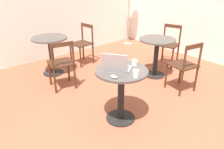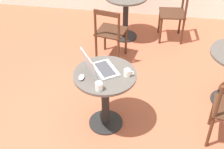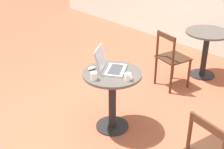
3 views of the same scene
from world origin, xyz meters
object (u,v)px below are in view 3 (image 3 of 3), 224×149
cafe_table_near (112,89)px  mouse (92,68)px  laptop (110,66)px  mug (128,77)px  drinking_glass (94,76)px  cafe_table_far (206,44)px  chair_far_front (171,59)px

cafe_table_near → mouse: bearing=-152.8°
laptop → mug: laptop is taller
mouse → mug: mug is taller
mug → drinking_glass: drinking_glass is taller
laptop → drinking_glass: 0.29m
cafe_table_near → mug: 0.34m
drinking_glass → cafe_table_near: bearing=86.9°
cafe_table_near → drinking_glass: bearing=-93.1°
laptop → mug: (0.31, -0.02, -0.02)m
cafe_table_far → laptop: laptop is taller
cafe_table_far → laptop: bearing=-91.6°
laptop → mouse: 0.21m
mouse → mug: (0.47, 0.12, 0.02)m
cafe_table_far → chair_far_front: 0.71m
chair_far_front → mouse: bearing=-92.8°
laptop → mouse: laptop is taller
laptop → mouse: (-0.16, -0.14, -0.04)m
cafe_table_far → drinking_glass: (-0.00, -2.30, 0.25)m
cafe_table_far → mouse: 2.17m
cafe_table_far → mouse: size_ratio=7.51×
mouse → drinking_glass: 0.26m
mouse → cafe_table_far: bearing=84.3°
cafe_table_near → chair_far_front: size_ratio=0.86×
drinking_glass → mouse: bearing=145.1°
cafe_table_far → drinking_glass: bearing=-90.1°
chair_far_front → mouse: size_ratio=8.69×
chair_far_front → drinking_glass: 1.65m
cafe_table_far → drinking_glass: 2.31m
cafe_table_far → mug: 2.06m
laptop → drinking_glass: laptop is taller
cafe_table_near → laptop: 0.27m
chair_far_front → mug: bearing=-73.6°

